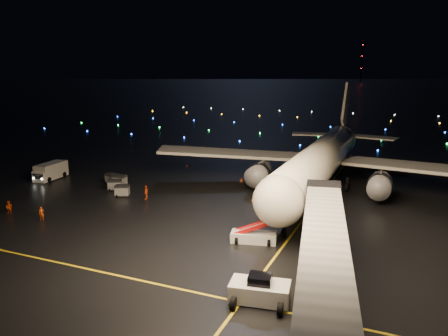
% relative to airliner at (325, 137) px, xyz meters
% --- Properties ---
extents(ground, '(2000.00, 2000.00, 0.00)m').
position_rel_airliner_xyz_m(ground, '(-11.19, 272.79, -7.52)').
color(ground, black).
rests_on(ground, ground).
extents(lane_centre, '(0.25, 80.00, 0.02)m').
position_rel_airliner_xyz_m(lane_centre, '(0.81, -12.21, -7.51)').
color(lane_centre, gold).
rests_on(lane_centre, ground).
extents(lane_cross, '(60.00, 0.25, 0.02)m').
position_rel_airliner_xyz_m(lane_cross, '(-16.19, -37.21, -7.51)').
color(lane_cross, gold).
rests_on(lane_cross, ground).
extents(airliner, '(53.50, 50.87, 15.04)m').
position_rel_airliner_xyz_m(airliner, '(0.00, 0.00, 0.00)').
color(airliner, silver).
rests_on(airliner, ground).
extents(pushback_tug, '(4.84, 3.08, 2.15)m').
position_rel_airliner_xyz_m(pushback_tug, '(2.06, -36.48, -6.45)').
color(pushback_tug, silver).
rests_on(pushback_tug, ground).
extents(belt_loader, '(7.00, 3.34, 3.28)m').
position_rel_airliner_xyz_m(belt_loader, '(-2.30, -25.46, -5.88)').
color(belt_loader, silver).
rests_on(belt_loader, ground).
extents(service_truck, '(3.12, 7.47, 2.67)m').
position_rel_airliner_xyz_m(service_truck, '(-41.37, -13.01, -6.18)').
color(service_truck, silver).
rests_on(service_truck, ground).
extents(crew_a, '(0.70, 0.67, 1.62)m').
position_rel_airliner_xyz_m(crew_a, '(-27.48, -28.86, -6.71)').
color(crew_a, '#EF4C10').
rests_on(crew_a, ground).
extents(crew_b, '(0.98, 0.89, 1.65)m').
position_rel_airliner_xyz_m(crew_b, '(-32.80, -28.73, -6.69)').
color(crew_b, '#EF4C10').
rests_on(crew_b, ground).
extents(crew_c, '(0.77, 1.22, 1.94)m').
position_rel_airliner_xyz_m(crew_c, '(-20.86, -16.79, -6.55)').
color(crew_c, '#EF4C10').
rests_on(crew_c, ground).
extents(safety_cone_0, '(0.56, 0.56, 0.51)m').
position_rel_airliner_xyz_m(safety_cone_0, '(-7.22, -11.81, -7.27)').
color(safety_cone_0, '#EA5313').
rests_on(safety_cone_0, ground).
extents(safety_cone_1, '(0.59, 0.59, 0.55)m').
position_rel_airliner_xyz_m(safety_cone_1, '(-12.41, -2.46, -7.24)').
color(safety_cone_1, '#EA5313').
rests_on(safety_cone_1, ground).
extents(safety_cone_2, '(0.48, 0.48, 0.53)m').
position_rel_airliner_xyz_m(safety_cone_2, '(-9.39, -5.41, -7.25)').
color(safety_cone_2, '#EA5313').
rests_on(safety_cone_2, ground).
extents(safety_cone_3, '(0.54, 0.54, 0.49)m').
position_rel_airliner_xyz_m(safety_cone_3, '(-25.64, 3.99, -7.28)').
color(safety_cone_3, '#EA5313').
rests_on(safety_cone_3, ground).
extents(radio_mast, '(1.80, 1.80, 64.00)m').
position_rel_airliner_xyz_m(radio_mast, '(-71.19, 712.79, 24.48)').
color(radio_mast, black).
rests_on(radio_mast, ground).
extents(taxiway_lights, '(164.00, 92.00, 0.36)m').
position_rel_airliner_xyz_m(taxiway_lights, '(-11.19, 78.79, -7.34)').
color(taxiway_lights, black).
rests_on(taxiway_lights, ground).
extents(baggage_cart_0, '(2.28, 1.99, 1.61)m').
position_rel_airliner_xyz_m(baggage_cart_0, '(-24.74, -16.88, -6.71)').
color(baggage_cart_0, gray).
rests_on(baggage_cart_0, ground).
extents(baggage_cart_1, '(2.25, 1.83, 1.68)m').
position_rel_airliner_xyz_m(baggage_cart_1, '(-30.08, -12.03, -6.68)').
color(baggage_cart_1, gray).
rests_on(baggage_cart_1, ground).
extents(baggage_cart_2, '(2.23, 1.74, 1.71)m').
position_rel_airliner_xyz_m(baggage_cart_2, '(-28.43, -12.51, -6.66)').
color(baggage_cart_2, gray).
rests_on(baggage_cart_2, ground).
extents(baggage_cart_3, '(2.25, 1.97, 1.59)m').
position_rel_airliner_xyz_m(baggage_cart_3, '(-27.64, -14.67, -6.73)').
color(baggage_cart_3, gray).
rests_on(baggage_cart_3, ground).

